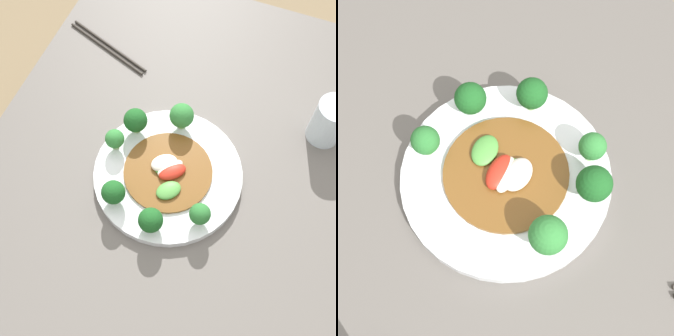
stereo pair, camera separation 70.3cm
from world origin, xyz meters
The scene contains 10 objects.
ground_plane centered at (0.00, 0.00, 0.00)m, with size 8.00×8.00×0.00m, color #7F6B4C.
table centered at (0.00, 0.00, 0.36)m, with size 1.19×0.84×0.72m.
plate centered at (-0.04, -0.02, 0.73)m, with size 0.31×0.31×0.02m.
broccoli_east centered at (0.08, -0.01, 0.77)m, with size 0.05×0.05×0.06m.
broccoli_northeast centered at (0.03, 0.08, 0.77)m, with size 0.04×0.04×0.05m.
broccoli_south centered at (-0.06, -0.14, 0.77)m, with size 0.04×0.04×0.05m.
broccoli_west centered at (-0.16, -0.03, 0.78)m, with size 0.05×0.05×0.07m.
broccoli_southwest centered at (-0.11, -0.12, 0.78)m, with size 0.05×0.05×0.06m.
broccoli_southeast centered at (0.05, -0.09, 0.78)m, with size 0.05×0.05×0.06m.
stirfry_center centered at (-0.04, -0.02, 0.75)m, with size 0.18×0.18×0.02m.
Camera 2 is at (-0.30, 0.08, 1.36)m, focal length 50.00 mm.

